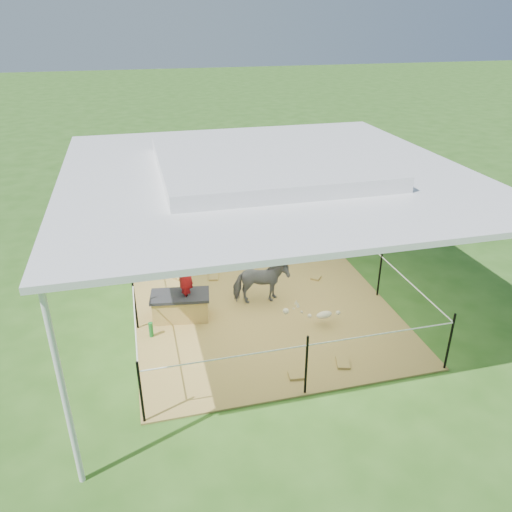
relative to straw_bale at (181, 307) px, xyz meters
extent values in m
plane|color=#2D5919|center=(1.49, -0.13, -0.24)|extent=(90.00, 90.00, 0.00)
cube|color=brown|center=(1.49, -0.13, -0.23)|extent=(4.60, 4.60, 0.03)
cylinder|color=silver|center=(-1.51, 2.87, 1.06)|extent=(0.07, 0.07, 2.60)
cylinder|color=silver|center=(4.49, 2.87, 1.06)|extent=(0.07, 0.07, 2.60)
cylinder|color=silver|center=(-1.51, -3.13, 1.06)|extent=(0.07, 0.07, 2.60)
cube|color=white|center=(1.49, -0.13, 2.40)|extent=(6.30, 6.30, 0.08)
cube|color=white|center=(1.49, -0.13, 2.55)|extent=(3.30, 3.30, 0.22)
cylinder|color=black|center=(-0.76, 2.12, 0.26)|extent=(0.04, 0.04, 1.00)
cylinder|color=black|center=(1.49, 2.12, 0.26)|extent=(0.04, 0.04, 1.00)
cylinder|color=black|center=(3.74, 2.12, 0.26)|extent=(0.04, 0.04, 1.00)
cylinder|color=black|center=(-0.76, -0.13, 0.26)|extent=(0.04, 0.04, 1.00)
cylinder|color=black|center=(3.74, -0.13, 0.26)|extent=(0.04, 0.04, 1.00)
cylinder|color=black|center=(-0.76, -2.38, 0.26)|extent=(0.04, 0.04, 1.00)
cylinder|color=black|center=(1.49, -2.38, 0.26)|extent=(0.04, 0.04, 1.00)
cylinder|color=black|center=(3.74, -2.38, 0.26)|extent=(0.04, 0.04, 1.00)
cylinder|color=white|center=(1.49, 2.12, 0.61)|extent=(4.50, 0.02, 0.02)
cylinder|color=white|center=(1.49, -2.38, 0.61)|extent=(4.50, 0.02, 0.02)
cylinder|color=white|center=(3.74, -0.13, 0.61)|extent=(0.02, 4.50, 0.02)
cylinder|color=white|center=(-0.76, -0.13, 0.61)|extent=(0.02, 4.50, 0.02)
cube|color=#B08040|center=(0.00, 0.00, 0.00)|extent=(1.01, 0.61, 0.42)
cube|color=black|center=(0.00, 0.00, 0.24)|extent=(1.08, 0.67, 0.05)
imported|color=#A51015|center=(0.10, 0.00, 0.78)|extent=(0.33, 0.45, 1.14)
cylinder|color=#197428|center=(-0.55, -0.45, -0.08)|extent=(0.08, 0.08, 0.26)
imported|color=#4A4A4F|center=(1.50, 0.16, 0.21)|extent=(1.02, 0.50, 0.85)
cylinder|color=pink|center=(1.50, 0.16, 0.70)|extent=(0.26, 0.26, 0.12)
cylinder|color=#1756AD|center=(5.04, 5.70, 0.18)|extent=(0.67, 0.67, 0.84)
cube|color=brown|center=(3.64, 7.88, 0.08)|extent=(1.61, 1.21, 0.64)
cube|color=brown|center=(6.50, 8.71, 0.17)|extent=(2.03, 1.51, 0.82)
imported|color=#2F6DB0|center=(3.55, 7.41, 0.37)|extent=(0.68, 0.58, 1.22)
camera|label=1|loc=(-0.55, -7.58, 4.66)|focal=35.00mm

